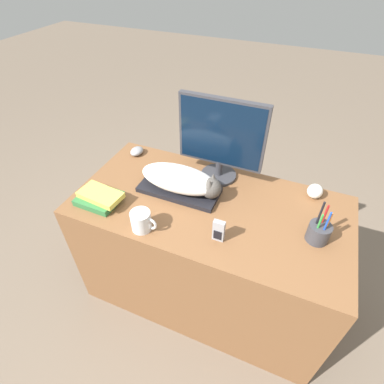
% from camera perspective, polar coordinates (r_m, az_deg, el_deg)
% --- Properties ---
extents(ground_plane, '(12.00, 12.00, 0.00)m').
position_cam_1_polar(ground_plane, '(1.88, -1.44, -25.66)').
color(ground_plane, '#6B5B4C').
extents(desk, '(1.32, 0.66, 0.73)m').
position_cam_1_polar(desk, '(1.72, 2.93, -11.28)').
color(desk, brown).
rests_on(desk, ground_plane).
extents(keyboard, '(0.40, 0.17, 0.02)m').
position_cam_1_polar(keyboard, '(1.50, -2.46, 0.46)').
color(keyboard, black).
rests_on(keyboard, desk).
extents(cat, '(0.41, 0.17, 0.12)m').
position_cam_1_polar(cat, '(1.45, -1.80, 2.36)').
color(cat, white).
rests_on(cat, keyboard).
extents(monitor, '(0.43, 0.19, 0.44)m').
position_cam_1_polar(monitor, '(1.48, 5.57, 10.34)').
color(monitor, '#333338').
rests_on(monitor, desk).
extents(computer_mouse, '(0.07, 0.09, 0.04)m').
position_cam_1_polar(computer_mouse, '(1.79, -10.47, 7.65)').
color(computer_mouse, gray).
rests_on(computer_mouse, desk).
extents(coffee_mug, '(0.12, 0.09, 0.09)m').
position_cam_1_polar(coffee_mug, '(1.32, -9.58, -5.45)').
color(coffee_mug, silver).
rests_on(coffee_mug, desk).
extents(pen_cup, '(0.09, 0.09, 0.20)m').
position_cam_1_polar(pen_cup, '(1.36, 23.01, -7.00)').
color(pen_cup, '#38383D').
rests_on(pen_cup, desk).
extents(baseball, '(0.07, 0.07, 0.07)m').
position_cam_1_polar(baseball, '(1.57, 22.37, 0.15)').
color(baseball, silver).
rests_on(baseball, desk).
extents(phone, '(0.05, 0.03, 0.11)m').
position_cam_1_polar(phone, '(1.26, 5.10, -7.38)').
color(phone, '#99999E').
rests_on(phone, desk).
extents(book_stack, '(0.22, 0.16, 0.06)m').
position_cam_1_polar(book_stack, '(1.50, -17.17, -0.93)').
color(book_stack, '#2D6B38').
rests_on(book_stack, desk).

